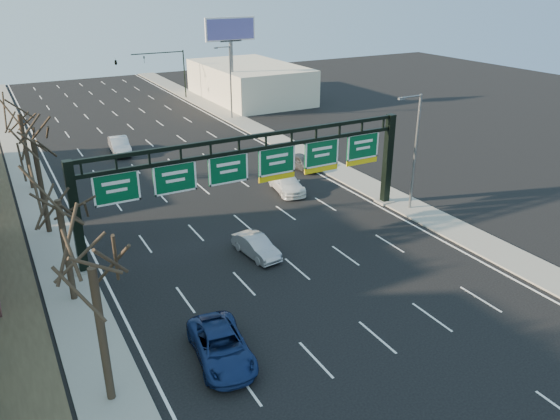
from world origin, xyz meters
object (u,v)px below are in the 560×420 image
car_silver_sedan (256,246)px  car_white_wagon (286,183)px  car_blue_suv (221,346)px  sign_gantry (255,171)px

car_silver_sedan → car_white_wagon: size_ratio=0.80×
car_white_wagon → car_silver_sedan: bearing=-119.6°
car_silver_sedan → car_white_wagon: (7.47, 9.25, 0.06)m
car_silver_sedan → car_white_wagon: car_white_wagon is taller
car_blue_suv → car_silver_sedan: car_blue_suv is taller
sign_gantry → car_white_wagon: (5.88, 6.08, -3.90)m
sign_gantry → car_white_wagon: sign_gantry is taller
car_blue_suv → car_white_wagon: bearing=60.2°
car_white_wagon → sign_gantry: bearing=-124.7°
car_silver_sedan → car_white_wagon: 11.89m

